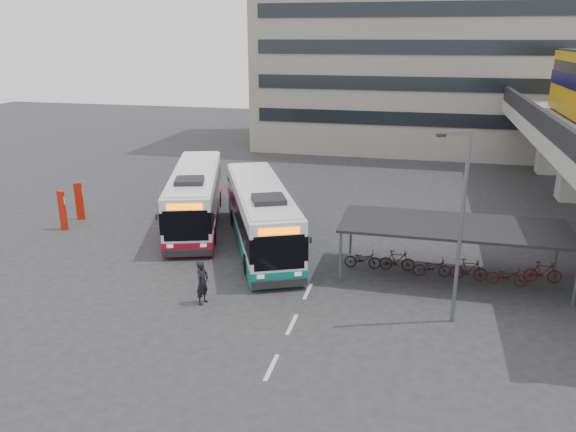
% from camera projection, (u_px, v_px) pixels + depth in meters
% --- Properties ---
extents(ground, '(120.00, 120.00, 0.00)m').
position_uv_depth(ground, '(253.00, 286.00, 24.81)').
color(ground, '#28282B').
rests_on(ground, ground).
extents(bike_shelter, '(10.00, 4.00, 2.54)m').
position_uv_depth(bike_shelter, '(451.00, 248.00, 25.24)').
color(bike_shelter, '#595B60').
rests_on(bike_shelter, ground).
extents(office_block, '(30.00, 15.00, 25.00)m').
position_uv_depth(office_block, '(423.00, 14.00, 52.92)').
color(office_block, gray).
rests_on(office_block, ground).
extents(road_markings, '(0.15, 7.60, 0.01)m').
position_uv_depth(road_markings, '(292.00, 324.00, 21.47)').
color(road_markings, beige).
rests_on(road_markings, ground).
extents(bus_main, '(5.94, 11.78, 3.42)m').
position_uv_depth(bus_main, '(196.00, 197.00, 32.59)').
color(bus_main, white).
rests_on(bus_main, ground).
extents(bus_teal, '(7.04, 11.68, 3.45)m').
position_uv_depth(bus_teal, '(261.00, 216.00, 29.17)').
color(bus_teal, white).
rests_on(bus_teal, ground).
extents(pedestrian, '(0.57, 0.76, 1.87)m').
position_uv_depth(pedestrian, '(202.00, 282.00, 22.89)').
color(pedestrian, black).
rests_on(pedestrian, ground).
extents(lamp_post, '(1.25, 0.60, 7.43)m').
position_uv_depth(lamp_post, '(460.00, 217.00, 20.43)').
color(lamp_post, '#595B60').
rests_on(lamp_post, ground).
extents(sign_totem_mid, '(0.49, 0.24, 2.26)m').
position_uv_depth(sign_totem_mid, '(62.00, 210.00, 31.66)').
color(sign_totem_mid, '#B21A0A').
rests_on(sign_totem_mid, ground).
extents(sign_totem_north, '(0.48, 0.27, 2.25)m').
position_uv_depth(sign_totem_north, '(79.00, 201.00, 33.39)').
color(sign_totem_north, '#B21A0A').
rests_on(sign_totem_north, ground).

